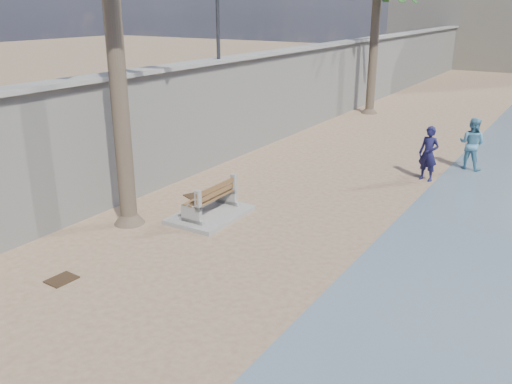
% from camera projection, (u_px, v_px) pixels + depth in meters
% --- Properties ---
extents(seawall, '(0.45, 70.00, 3.50)m').
position_uv_depth(seawall, '(318.00, 86.00, 25.26)').
color(seawall, gray).
rests_on(seawall, ground_plane).
extents(wall_cap, '(0.80, 70.00, 0.12)m').
position_uv_depth(wall_cap, '(319.00, 46.00, 24.67)').
color(wall_cap, gray).
rests_on(wall_cap, seawall).
extents(bench_far, '(1.51, 2.20, 0.92)m').
position_uv_depth(bench_far, '(210.00, 203.00, 14.30)').
color(bench_far, gray).
rests_on(bench_far, ground_plane).
extents(person_a, '(0.82, 0.64, 2.01)m').
position_uv_depth(person_a, '(429.00, 150.00, 17.11)').
color(person_a, '#141336').
rests_on(person_a, ground_plane).
extents(person_b, '(1.06, 0.89, 1.98)m').
position_uv_depth(person_b, '(472.00, 141.00, 18.28)').
color(person_b, teal).
rests_on(person_b, ground_plane).
extents(debris_c, '(0.78, 0.71, 0.03)m').
position_uv_depth(debris_c, '(196.00, 196.00, 15.91)').
color(debris_c, '#382616').
rests_on(debris_c, ground_plane).
extents(debris_d, '(0.49, 0.59, 0.03)m').
position_uv_depth(debris_d, '(62.00, 279.00, 11.12)').
color(debris_d, '#382616').
rests_on(debris_d, ground_plane).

